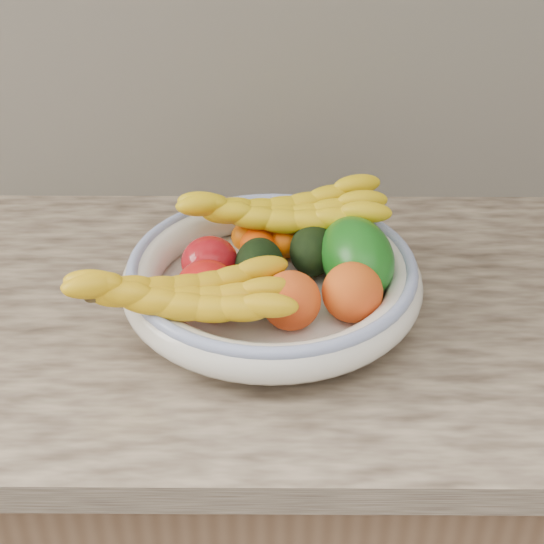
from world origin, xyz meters
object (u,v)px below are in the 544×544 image
Objects in this scene: banana_bunch_back at (282,217)px; banana_bunch_front at (181,300)px; green_mango at (357,257)px; fruit_bowl at (272,279)px.

banana_bunch_back is 1.05× the size of banana_bunch_front.
green_mango reaches higher than banana_bunch_back.
banana_bunch_back is at bearing 50.10° from banana_bunch_front.
green_mango is 0.45× the size of banana_bunch_back.
banana_bunch_front reaches higher than fruit_bowl.
green_mango is 0.24m from banana_bunch_front.
fruit_bowl is at bearing 34.21° from banana_bunch_front.
green_mango is at bearing 6.00° from fruit_bowl.
banana_bunch_back is at bearing 122.00° from green_mango.
banana_bunch_back is at bearing 81.90° from fruit_bowl.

